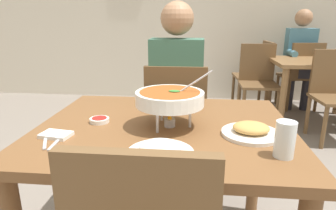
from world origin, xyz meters
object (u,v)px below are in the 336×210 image
(chair_diner_main, at_px, (176,118))
(sauce_dish, at_px, (99,120))
(appetizer_plate, at_px, (251,131))
(diner_main, at_px, (177,85))
(patron_bg_left, at_px, (300,54))
(chair_bg_window, at_px, (335,90))
(rice_plate, at_px, (160,150))
(dining_table_far, at_px, (317,72))
(chair_bg_left, at_px, (302,72))
(curry_bowl, at_px, (170,99))
(chair_bg_right, at_px, (258,71))
(chair_bg_corner, at_px, (258,77))
(drink_glass, at_px, (285,141))
(dining_table_main, at_px, (165,147))

(chair_diner_main, bearing_deg, sauce_dish, -112.25)
(appetizer_plate, bearing_deg, diner_main, 112.88)
(patron_bg_left, bearing_deg, appetizer_plate, -111.15)
(sauce_dish, bearing_deg, chair_bg_window, 43.88)
(rice_plate, height_order, chair_bg_window, chair_bg_window)
(dining_table_far, xyz_separation_m, chair_bg_window, (0.01, -0.49, -0.10))
(chair_bg_left, height_order, patron_bg_left, patron_bg_left)
(curry_bowl, relative_size, sauce_dish, 3.69)
(diner_main, distance_m, sauce_dish, 0.84)
(chair_bg_right, xyz_separation_m, patron_bg_left, (0.52, 0.02, 0.24))
(dining_table_far, xyz_separation_m, chair_bg_corner, (-0.64, 0.09, -0.10))
(curry_bowl, bearing_deg, patron_bg_left, 62.61)
(diner_main, distance_m, dining_table_far, 2.11)
(chair_bg_corner, bearing_deg, sauce_dish, -116.78)
(chair_bg_window, bearing_deg, drink_glass, -117.77)
(curry_bowl, bearing_deg, chair_diner_main, 91.83)
(sauce_dish, height_order, dining_table_far, sauce_dish)
(dining_table_main, height_order, patron_bg_left, patron_bg_left)
(rice_plate, bearing_deg, appetizer_plate, 32.67)
(diner_main, bearing_deg, sauce_dish, -111.40)
(sauce_dish, bearing_deg, dining_table_far, 51.06)
(appetizer_plate, relative_size, chair_bg_left, 0.27)
(dining_table_far, relative_size, chair_bg_window, 1.11)
(dining_table_main, relative_size, chair_bg_left, 1.26)
(rice_plate, bearing_deg, chair_bg_right, 73.03)
(dining_table_main, relative_size, chair_bg_right, 1.26)
(diner_main, distance_m, chair_bg_window, 1.82)
(chair_bg_right, bearing_deg, chair_diner_main, -115.38)
(chair_bg_corner, relative_size, patron_bg_left, 0.69)
(sauce_dish, bearing_deg, curry_bowl, -3.68)
(chair_bg_left, xyz_separation_m, patron_bg_left, (-0.03, 0.06, 0.24))
(sauce_dish, bearing_deg, dining_table_main, -1.05)
(chair_bg_right, distance_m, chair_bg_window, 1.16)
(chair_diner_main, distance_m, drink_glass, 1.16)
(sauce_dish, height_order, drink_glass, drink_glass)
(appetizer_plate, height_order, chair_bg_right, chair_bg_right)
(chair_bg_right, height_order, patron_bg_left, patron_bg_left)
(sauce_dish, relative_size, chair_bg_left, 0.10)
(appetizer_plate, height_order, chair_bg_left, chair_bg_left)
(rice_plate, distance_m, chair_bg_corner, 2.80)
(chair_diner_main, height_order, sauce_dish, chair_diner_main)
(dining_table_main, height_order, chair_bg_right, chair_bg_right)
(rice_plate, bearing_deg, drink_glass, 4.97)
(dining_table_main, distance_m, chair_bg_right, 2.95)
(dining_table_far, xyz_separation_m, chair_bg_left, (0.01, 0.49, -0.10))
(chair_bg_window, bearing_deg, appetizer_plate, -121.94)
(curry_bowl, relative_size, chair_bg_corner, 0.37)
(appetizer_plate, height_order, drink_glass, drink_glass)
(dining_table_main, relative_size, rice_plate, 4.73)
(diner_main, bearing_deg, rice_plate, -89.01)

